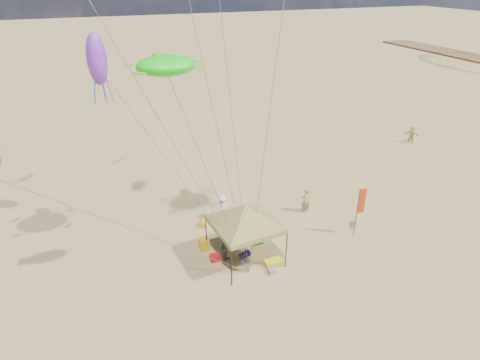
# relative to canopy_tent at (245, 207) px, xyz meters

# --- Properties ---
(ground) EXTENTS (280.00, 280.00, 0.00)m
(ground) POSITION_rel_canopy_tent_xyz_m (0.24, -1.65, -3.19)
(ground) COLOR tan
(ground) RESTS_ON ground
(canopy_tent) EXTENTS (6.18, 6.18, 3.83)m
(canopy_tent) POSITION_rel_canopy_tent_xyz_m (0.00, 0.00, 0.00)
(canopy_tent) COLOR black
(canopy_tent) RESTS_ON ground
(feather_flag) EXTENTS (0.47, 0.06, 3.06)m
(feather_flag) POSITION_rel_canopy_tent_xyz_m (6.81, -0.25, -1.15)
(feather_flag) COLOR black
(feather_flag) RESTS_ON ground
(cooler_red) EXTENTS (0.54, 0.38, 0.38)m
(cooler_red) POSITION_rel_canopy_tent_xyz_m (-1.51, 0.44, -3.00)
(cooler_red) COLOR red
(cooler_red) RESTS_ON ground
(cooler_blue) EXTENTS (0.54, 0.38, 0.38)m
(cooler_blue) POSITION_rel_canopy_tent_xyz_m (2.70, 3.25, -3.00)
(cooler_blue) COLOR #1622B8
(cooler_blue) RESTS_ON ground
(bag_navy) EXTENTS (0.69, 0.54, 0.36)m
(bag_navy) POSITION_rel_canopy_tent_xyz_m (0.01, 0.12, -3.01)
(bag_navy) COLOR #0B0E34
(bag_navy) RESTS_ON ground
(bag_orange) EXTENTS (0.54, 0.69, 0.36)m
(bag_orange) POSITION_rel_canopy_tent_xyz_m (-1.17, 3.86, -3.01)
(bag_orange) COLOR #DFA10C
(bag_orange) RESTS_ON ground
(chair_green) EXTENTS (0.50, 0.50, 0.70)m
(chair_green) POSITION_rel_canopy_tent_xyz_m (1.20, 1.11, -2.84)
(chair_green) COLOR #297E17
(chair_green) RESTS_ON ground
(chair_yellow) EXTENTS (0.50, 0.50, 0.70)m
(chair_yellow) POSITION_rel_canopy_tent_xyz_m (-1.77, 1.57, -2.84)
(chair_yellow) COLOR gold
(chair_yellow) RESTS_ON ground
(crate_grey) EXTENTS (0.34, 0.30, 0.28)m
(crate_grey) POSITION_rel_canopy_tent_xyz_m (0.81, -1.59, -3.05)
(crate_grey) COLOR gray
(crate_grey) RESTS_ON ground
(beach_cart) EXTENTS (0.90, 0.50, 0.24)m
(beach_cart) POSITION_rel_canopy_tent_xyz_m (1.15, -1.03, -2.99)
(beach_cart) COLOR yellow
(beach_cart) RESTS_ON ground
(person_near_a) EXTENTS (0.66, 0.47, 1.69)m
(person_near_a) POSITION_rel_canopy_tent_xyz_m (5.35, 3.10, -2.34)
(person_near_a) COLOR tan
(person_near_a) RESTS_ON ground
(person_near_b) EXTENTS (1.07, 1.11, 1.79)m
(person_near_b) POSITION_rel_canopy_tent_xyz_m (-0.90, 0.18, -2.29)
(person_near_b) COLOR #36414A
(person_near_b) RESTS_ON ground
(person_near_c) EXTENTS (1.09, 0.65, 1.65)m
(person_near_c) POSITION_rel_canopy_tent_xyz_m (0.18, 4.19, -2.36)
(person_near_c) COLOR silver
(person_near_c) RESTS_ON ground
(person_far_c) EXTENTS (1.23, 1.33, 1.49)m
(person_far_c) POSITION_rel_canopy_tent_xyz_m (19.94, 10.15, -2.44)
(person_far_c) COLOR #D4BE71
(person_far_c) RESTS_ON ground
(turtle_kite) EXTENTS (3.25, 2.86, 0.92)m
(turtle_kite) POSITION_rel_canopy_tent_xyz_m (-2.83, 2.83, 6.55)
(turtle_kite) COLOR #18FB16
(turtle_kite) RESTS_ON ground
(squid_kite) EXTENTS (1.34, 1.34, 2.67)m
(squid_kite) POSITION_rel_canopy_tent_xyz_m (-5.63, 6.41, 6.42)
(squid_kite) COLOR purple
(squid_kite) RESTS_ON ground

